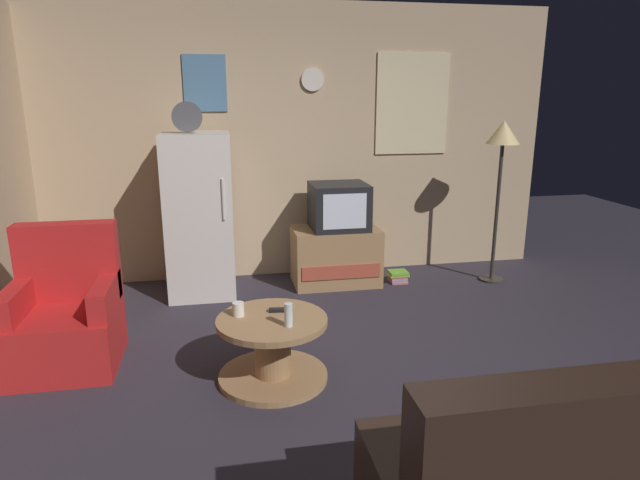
{
  "coord_description": "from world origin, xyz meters",
  "views": [
    {
      "loc": [
        -0.81,
        -3.05,
        1.82
      ],
      "look_at": [
        -0.06,
        0.9,
        0.75
      ],
      "focal_mm": 30.57,
      "sensor_mm": 36.0,
      "label": 1
    }
  ],
  "objects_px": {
    "tv_stand": "(336,256)",
    "mug_ceramic_white": "(238,309)",
    "standing_lamp": "(502,145)",
    "book_stack": "(398,277)",
    "crt_tv": "(339,206)",
    "coffee_table": "(273,349)",
    "fridge": "(199,215)",
    "armchair": "(66,317)",
    "remote_control": "(280,310)",
    "wine_glass": "(288,315)"
  },
  "relations": [
    {
      "from": "tv_stand",
      "to": "standing_lamp",
      "type": "height_order",
      "value": "standing_lamp"
    },
    {
      "from": "coffee_table",
      "to": "remote_control",
      "type": "relative_size",
      "value": 4.8
    },
    {
      "from": "fridge",
      "to": "armchair",
      "type": "relative_size",
      "value": 1.84
    },
    {
      "from": "tv_stand",
      "to": "mug_ceramic_white",
      "type": "relative_size",
      "value": 9.33
    },
    {
      "from": "tv_stand",
      "to": "mug_ceramic_white",
      "type": "distance_m",
      "value": 2.0
    },
    {
      "from": "standing_lamp",
      "to": "armchair",
      "type": "xyz_separation_m",
      "value": [
        -3.76,
        -1.08,
        -1.02
      ]
    },
    {
      "from": "fridge",
      "to": "mug_ceramic_white",
      "type": "height_order",
      "value": "fridge"
    },
    {
      "from": "wine_glass",
      "to": "tv_stand",
      "type": "bearing_deg",
      "value": 69.58
    },
    {
      "from": "tv_stand",
      "to": "wine_glass",
      "type": "relative_size",
      "value": 5.6
    },
    {
      "from": "tv_stand",
      "to": "standing_lamp",
      "type": "xyz_separation_m",
      "value": [
        1.58,
        -0.21,
        1.08
      ]
    },
    {
      "from": "fridge",
      "to": "armchair",
      "type": "bearing_deg",
      "value": -125.43
    },
    {
      "from": "crt_tv",
      "to": "mug_ceramic_white",
      "type": "relative_size",
      "value": 6.0
    },
    {
      "from": "remote_control",
      "to": "book_stack",
      "type": "xyz_separation_m",
      "value": [
        1.37,
        1.59,
        -0.38
      ]
    },
    {
      "from": "fridge",
      "to": "mug_ceramic_white",
      "type": "xyz_separation_m",
      "value": [
        0.28,
        -1.67,
        -0.28
      ]
    },
    {
      "from": "wine_glass",
      "to": "mug_ceramic_white",
      "type": "xyz_separation_m",
      "value": [
        -0.3,
        0.23,
        -0.03
      ]
    },
    {
      "from": "crt_tv",
      "to": "book_stack",
      "type": "relative_size",
      "value": 2.8
    },
    {
      "from": "tv_stand",
      "to": "crt_tv",
      "type": "distance_m",
      "value": 0.5
    },
    {
      "from": "fridge",
      "to": "wine_glass",
      "type": "relative_size",
      "value": 11.8
    },
    {
      "from": "tv_stand",
      "to": "coffee_table",
      "type": "distance_m",
      "value": 1.97
    },
    {
      "from": "fridge",
      "to": "standing_lamp",
      "type": "bearing_deg",
      "value": -3.4
    },
    {
      "from": "book_stack",
      "to": "coffee_table",
      "type": "bearing_deg",
      "value": -130.26
    },
    {
      "from": "mug_ceramic_white",
      "to": "remote_control",
      "type": "xyz_separation_m",
      "value": [
        0.27,
        0.02,
        -0.03
      ]
    },
    {
      "from": "tv_stand",
      "to": "armchair",
      "type": "xyz_separation_m",
      "value": [
        -2.18,
        -1.29,
        0.06
      ]
    },
    {
      "from": "crt_tv",
      "to": "standing_lamp",
      "type": "xyz_separation_m",
      "value": [
        1.55,
        -0.21,
        0.58
      ]
    },
    {
      "from": "wine_glass",
      "to": "coffee_table",
      "type": "bearing_deg",
      "value": 122.18
    },
    {
      "from": "remote_control",
      "to": "armchair",
      "type": "height_order",
      "value": "armchair"
    },
    {
      "from": "mug_ceramic_white",
      "to": "book_stack",
      "type": "relative_size",
      "value": 0.47
    },
    {
      "from": "remote_control",
      "to": "coffee_table",
      "type": "bearing_deg",
      "value": -116.3
    },
    {
      "from": "crt_tv",
      "to": "book_stack",
      "type": "distance_m",
      "value": 0.94
    },
    {
      "from": "mug_ceramic_white",
      "to": "fridge",
      "type": "bearing_deg",
      "value": 99.38
    },
    {
      "from": "wine_glass",
      "to": "crt_tv",
      "type": "bearing_deg",
      "value": 68.83
    },
    {
      "from": "wine_glass",
      "to": "book_stack",
      "type": "relative_size",
      "value": 0.78
    },
    {
      "from": "coffee_table",
      "to": "remote_control",
      "type": "bearing_deg",
      "value": 57.06
    },
    {
      "from": "standing_lamp",
      "to": "remote_control",
      "type": "xyz_separation_m",
      "value": [
        -2.32,
        -1.48,
        -0.91
      ]
    },
    {
      "from": "standing_lamp",
      "to": "fridge",
      "type": "bearing_deg",
      "value": 176.6
    },
    {
      "from": "standing_lamp",
      "to": "book_stack",
      "type": "distance_m",
      "value": 1.62
    },
    {
      "from": "fridge",
      "to": "wine_glass",
      "type": "height_order",
      "value": "fridge"
    },
    {
      "from": "crt_tv",
      "to": "coffee_table",
      "type": "relative_size",
      "value": 0.75
    },
    {
      "from": "coffee_table",
      "to": "wine_glass",
      "type": "distance_m",
      "value": 0.34
    },
    {
      "from": "coffee_table",
      "to": "book_stack",
      "type": "relative_size",
      "value": 3.73
    },
    {
      "from": "remote_control",
      "to": "book_stack",
      "type": "relative_size",
      "value": 0.78
    },
    {
      "from": "crt_tv",
      "to": "standing_lamp",
      "type": "height_order",
      "value": "standing_lamp"
    },
    {
      "from": "standing_lamp",
      "to": "mug_ceramic_white",
      "type": "relative_size",
      "value": 17.67
    },
    {
      "from": "crt_tv",
      "to": "wine_glass",
      "type": "distance_m",
      "value": 2.1
    },
    {
      "from": "crt_tv",
      "to": "wine_glass",
      "type": "bearing_deg",
      "value": -111.17
    },
    {
      "from": "mug_ceramic_white",
      "to": "wine_glass",
      "type": "bearing_deg",
      "value": -37.13
    },
    {
      "from": "mug_ceramic_white",
      "to": "tv_stand",
      "type": "bearing_deg",
      "value": 59.2
    },
    {
      "from": "standing_lamp",
      "to": "armchair",
      "type": "height_order",
      "value": "standing_lamp"
    },
    {
      "from": "fridge",
      "to": "crt_tv",
      "type": "relative_size",
      "value": 3.28
    },
    {
      "from": "armchair",
      "to": "remote_control",
      "type": "bearing_deg",
      "value": -15.53
    }
  ]
}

